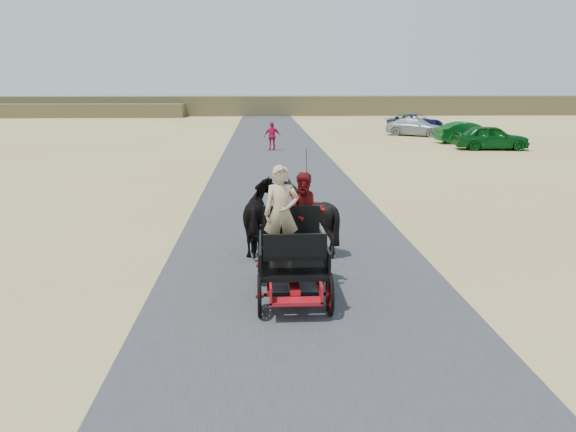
{
  "coord_description": "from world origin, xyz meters",
  "views": [
    {
      "loc": [
        -0.82,
        -11.71,
        3.97
      ],
      "look_at": [
        -0.24,
        -0.01,
        1.2
      ],
      "focal_mm": 35.0,
      "sensor_mm": 36.0,
      "label": 1
    }
  ],
  "objects_px": {
    "horse_right": "(308,217)",
    "car_c": "(416,127)",
    "horse_left": "(262,217)",
    "car_b": "(468,133)",
    "pedestrian": "(272,136)",
    "car_a": "(491,137)",
    "carriage": "(292,278)",
    "car_d": "(416,122)"
  },
  "relations": [
    {
      "from": "horse_left",
      "to": "carriage",
      "type": "bearing_deg",
      "value": 100.39
    },
    {
      "from": "pedestrian",
      "to": "car_a",
      "type": "xyz_separation_m",
      "value": [
        13.45,
        -0.2,
        -0.12
      ]
    },
    {
      "from": "car_b",
      "to": "car_c",
      "type": "distance_m",
      "value": 6.01
    },
    {
      "from": "horse_right",
      "to": "car_c",
      "type": "height_order",
      "value": "horse_right"
    },
    {
      "from": "carriage",
      "to": "car_a",
      "type": "relative_size",
      "value": 0.55
    },
    {
      "from": "carriage",
      "to": "car_d",
      "type": "distance_m",
      "value": 41.36
    },
    {
      "from": "carriage",
      "to": "car_b",
      "type": "height_order",
      "value": "car_b"
    },
    {
      "from": "car_b",
      "to": "car_c",
      "type": "relative_size",
      "value": 0.93
    },
    {
      "from": "car_b",
      "to": "car_c",
      "type": "bearing_deg",
      "value": 15.96
    },
    {
      "from": "pedestrian",
      "to": "car_a",
      "type": "bearing_deg",
      "value": 169.6
    },
    {
      "from": "horse_left",
      "to": "pedestrian",
      "type": "height_order",
      "value": "pedestrian"
    },
    {
      "from": "car_a",
      "to": "car_d",
      "type": "relative_size",
      "value": 0.9
    },
    {
      "from": "horse_right",
      "to": "pedestrian",
      "type": "distance_m",
      "value": 21.01
    },
    {
      "from": "carriage",
      "to": "car_b",
      "type": "distance_m",
      "value": 30.77
    },
    {
      "from": "horse_left",
      "to": "horse_right",
      "type": "distance_m",
      "value": 1.1
    },
    {
      "from": "car_d",
      "to": "horse_right",
      "type": "bearing_deg",
      "value": 147.01
    },
    {
      "from": "horse_left",
      "to": "pedestrian",
      "type": "relative_size",
      "value": 1.16
    },
    {
      "from": "horse_left",
      "to": "car_b",
      "type": "height_order",
      "value": "horse_left"
    },
    {
      "from": "pedestrian",
      "to": "car_c",
      "type": "height_order",
      "value": "pedestrian"
    },
    {
      "from": "horse_left",
      "to": "car_b",
      "type": "xyz_separation_m",
      "value": [
        14.1,
        24.62,
        -0.13
      ]
    },
    {
      "from": "car_d",
      "to": "carriage",
      "type": "bearing_deg",
      "value": 147.66
    },
    {
      "from": "horse_left",
      "to": "car_d",
      "type": "height_order",
      "value": "horse_left"
    },
    {
      "from": "pedestrian",
      "to": "car_b",
      "type": "distance_m",
      "value": 13.88
    },
    {
      "from": "car_a",
      "to": "horse_right",
      "type": "bearing_deg",
      "value": 153.46
    },
    {
      "from": "horse_right",
      "to": "car_a",
      "type": "height_order",
      "value": "horse_right"
    },
    {
      "from": "carriage",
      "to": "car_d",
      "type": "bearing_deg",
      "value": 71.5
    },
    {
      "from": "carriage",
      "to": "car_c",
      "type": "distance_m",
      "value": 35.23
    },
    {
      "from": "horse_right",
      "to": "pedestrian",
      "type": "height_order",
      "value": "pedestrian"
    },
    {
      "from": "car_b",
      "to": "pedestrian",
      "type": "bearing_deg",
      "value": 101.53
    },
    {
      "from": "carriage",
      "to": "car_a",
      "type": "bearing_deg",
      "value": 60.26
    },
    {
      "from": "horse_left",
      "to": "car_b",
      "type": "bearing_deg",
      "value": -119.79
    },
    {
      "from": "carriage",
      "to": "horse_left",
      "type": "relative_size",
      "value": 1.2
    },
    {
      "from": "pedestrian",
      "to": "car_d",
      "type": "distance_m",
      "value": 19.99
    },
    {
      "from": "car_a",
      "to": "car_c",
      "type": "distance_m",
      "value": 9.7
    },
    {
      "from": "carriage",
      "to": "car_d",
      "type": "height_order",
      "value": "car_d"
    },
    {
      "from": "carriage",
      "to": "car_c",
      "type": "bearing_deg",
      "value": 70.88
    },
    {
      "from": "horse_right",
      "to": "car_a",
      "type": "xyz_separation_m",
      "value": [
        13.05,
        20.81,
        -0.1
      ]
    },
    {
      "from": "pedestrian",
      "to": "car_c",
      "type": "distance_m",
      "value": 14.69
    },
    {
      "from": "horse_right",
      "to": "car_c",
      "type": "xyz_separation_m",
      "value": [
        10.99,
        30.29,
        -0.17
      ]
    },
    {
      "from": "horse_left",
      "to": "horse_right",
      "type": "relative_size",
      "value": 1.18
    },
    {
      "from": "car_b",
      "to": "car_c",
      "type": "height_order",
      "value": "car_b"
    },
    {
      "from": "horse_left",
      "to": "horse_right",
      "type": "bearing_deg",
      "value": -180.0
    }
  ]
}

